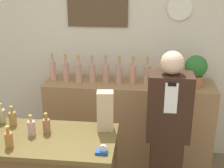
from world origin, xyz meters
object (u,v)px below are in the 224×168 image
Objects in this scene: tape_dispenser at (102,151)px; shopkeeper at (167,133)px; potted_plant at (196,69)px; paper_bag at (105,111)px.

shopkeeper is at bearing 52.63° from tape_dispenser.
potted_plant is (0.32, 0.69, 0.41)m from shopkeeper.
paper_bag is 0.39m from tape_dispenser.
shopkeeper is 4.51× the size of potted_plant.
shopkeeper reaches higher than potted_plant.
shopkeeper is at bearing 30.35° from paper_bag.
shopkeeper is at bearing -114.81° from potted_plant.
paper_bag reaches higher than tape_dispenser.
tape_dispenser is (-0.84, -1.37, -0.21)m from potted_plant.
paper_bag is (-0.86, -1.00, -0.06)m from potted_plant.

